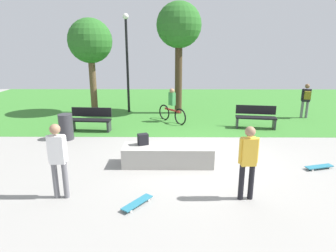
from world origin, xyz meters
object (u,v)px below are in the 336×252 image
(skateboard_spare, at_px, (319,167))
(pedestrian_with_backpack, at_px, (306,98))
(skater_watching, at_px, (58,156))
(tree_slender_maple, at_px, (179,27))
(concrete_ledge, at_px, (168,155))
(tree_young_birch, at_px, (90,42))
(park_bench_near_path, at_px, (256,116))
(trash_bin, at_px, (66,127))
(backpack_on_ledge, at_px, (143,139))
(skater_performing_trick, at_px, (248,158))
(skateboard_by_ledge, at_px, (137,203))
(lamp_post, at_px, (127,55))
(cyclist_on_bicycle, at_px, (172,108))
(park_bench_far_left, at_px, (91,119))

(skateboard_spare, xyz_separation_m, pedestrian_with_backpack, (2.12, 5.79, 0.89))
(skater_watching, bearing_deg, tree_slender_maple, 71.42)
(concrete_ledge, relative_size, tree_young_birch, 0.56)
(park_bench_near_path, xyz_separation_m, trash_bin, (-7.24, -1.57, -0.02))
(concrete_ledge, bearing_deg, backpack_on_ledge, 170.37)
(backpack_on_ledge, bearing_deg, skater_performing_trick, -61.72)
(skateboard_by_ledge, relative_size, park_bench_near_path, 0.46)
(skateboard_by_ledge, distance_m, pedestrian_with_backpack, 10.43)
(pedestrian_with_backpack, bearing_deg, skateboard_by_ledge, -131.92)
(skater_performing_trick, xyz_separation_m, skateboard_spare, (2.45, 1.64, -0.91))
(tree_young_birch, bearing_deg, skateboard_by_ledge, -70.44)
(backpack_on_ledge, relative_size, lamp_post, 0.07)
(tree_young_birch, relative_size, trash_bin, 4.86)
(tree_young_birch, height_order, lamp_post, lamp_post)
(park_bench_near_path, xyz_separation_m, cyclist_on_bicycle, (-3.42, 0.95, 0.15))
(skater_performing_trick, bearing_deg, tree_slender_maple, 98.63)
(skater_performing_trick, distance_m, park_bench_near_path, 6.05)
(skateboard_spare, xyz_separation_m, lamp_post, (-6.23, 6.99, 2.77))
(backpack_on_ledge, distance_m, skateboard_spare, 4.96)
(park_bench_far_left, distance_m, tree_young_birch, 4.29)
(concrete_ledge, distance_m, trash_bin, 4.34)
(skateboard_spare, relative_size, tree_slender_maple, 0.16)
(backpack_on_ledge, bearing_deg, pedestrian_with_backpack, 15.49)
(cyclist_on_bicycle, bearing_deg, park_bench_far_left, -156.24)
(skateboard_by_ledge, bearing_deg, park_bench_near_path, 55.27)
(trash_bin, distance_m, pedestrian_with_backpack, 10.52)
(skateboard_by_ledge, bearing_deg, pedestrian_with_backpack, 48.08)
(trash_bin, bearing_deg, pedestrian_with_backpack, 18.03)
(concrete_ledge, relative_size, park_bench_far_left, 1.56)
(skateboard_by_ledge, bearing_deg, tree_young_birch, 109.56)
(skateboard_by_ledge, xyz_separation_m, tree_slender_maple, (1.09, 8.72, 4.02))
(skateboard_spare, height_order, lamp_post, lamp_post)
(concrete_ledge, relative_size, backpack_on_ledge, 7.94)
(concrete_ledge, xyz_separation_m, skater_watching, (-2.36, -1.87, 0.72))
(backpack_on_ledge, height_order, pedestrian_with_backpack, pedestrian_with_backpack)
(trash_bin, bearing_deg, backpack_on_ledge, -36.03)
(skater_watching, height_order, skateboard_by_ledge, skater_watching)
(park_bench_near_path, height_order, tree_young_birch, tree_young_birch)
(skater_performing_trick, height_order, skater_watching, skater_watching)
(lamp_post, bearing_deg, tree_slender_maple, -4.74)
(park_bench_near_path, bearing_deg, tree_slender_maple, 139.24)
(lamp_post, bearing_deg, skateboard_spare, -48.31)
(park_bench_far_left, height_order, cyclist_on_bicycle, cyclist_on_bicycle)
(skater_performing_trick, bearing_deg, lamp_post, 113.62)
(tree_young_birch, relative_size, pedestrian_with_backpack, 2.84)
(backpack_on_ledge, distance_m, skateboard_by_ledge, 2.41)
(skater_performing_trick, xyz_separation_m, trash_bin, (-5.42, 4.18, -0.51))
(trash_bin, height_order, pedestrian_with_backpack, pedestrian_with_backpack)
(skater_watching, relative_size, park_bench_near_path, 1.04)
(concrete_ledge, xyz_separation_m, cyclist_on_bicycle, (0.14, 4.80, 0.35))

